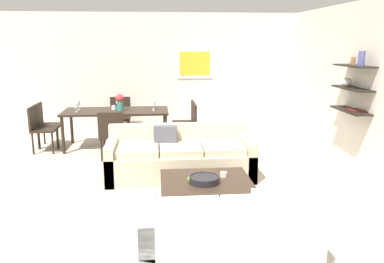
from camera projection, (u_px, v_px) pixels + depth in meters
name	position (u px, v px, depth m)	size (l,w,h in m)	color
ground_plane	(172.00, 184.00, 5.84)	(18.00, 18.00, 0.00)	#BCB29E
back_wall_unit	(178.00, 74.00, 8.99)	(8.40, 0.09, 2.70)	silver
right_wall_shelf_unit	(356.00, 87.00, 6.38)	(0.34, 8.20, 2.70)	silver
sofa_beige	(180.00, 158.00, 6.11)	(2.23, 0.90, 0.78)	beige
loveseat_white	(227.00, 235.00, 3.70)	(1.61, 0.90, 0.78)	white
coffee_table	(206.00, 195.00, 4.93)	(1.12, 0.98, 0.38)	#38281E
decorative_bowl	(204.00, 179.00, 4.80)	(0.37, 0.37, 0.08)	black
candle_jar	(224.00, 175.00, 5.01)	(0.09, 0.09, 0.06)	silver
apple_on_coffee_table	(190.00, 179.00, 4.82)	(0.07, 0.07, 0.07)	#669E2D
dining_table	(116.00, 114.00, 7.74)	(2.04, 0.91, 0.75)	black
dining_chair_left_far	(45.00, 122.00, 7.85)	(0.44, 0.44, 0.88)	black
dining_chair_right_far	(187.00, 119.00, 8.10)	(0.44, 0.44, 0.88)	black
dining_chair_left_near	(39.00, 126.00, 7.45)	(0.44, 0.44, 0.88)	black
dining_chair_head	(120.00, 115.00, 8.61)	(0.44, 0.44, 0.88)	black
dining_chair_right_near	(189.00, 123.00, 7.70)	(0.44, 0.44, 0.88)	black
dining_chair_foot	(112.00, 132.00, 6.94)	(0.44, 0.44, 0.88)	black
wine_glass_right_far	(153.00, 103.00, 7.87)	(0.06, 0.06, 0.16)	silver
wine_glass_left_near	(76.00, 106.00, 7.52)	(0.07, 0.07, 0.17)	silver
wine_glass_foot	(114.00, 108.00, 7.31)	(0.07, 0.07, 0.16)	silver
wine_glass_left_far	(78.00, 103.00, 7.74)	(0.07, 0.07, 0.19)	silver
wine_glass_right_near	(153.00, 104.00, 7.65)	(0.07, 0.07, 0.18)	silver
wine_glass_head	(118.00, 101.00, 8.08)	(0.07, 0.07, 0.17)	silver
centerpiece_vase	(120.00, 101.00, 7.65)	(0.16, 0.16, 0.32)	teal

